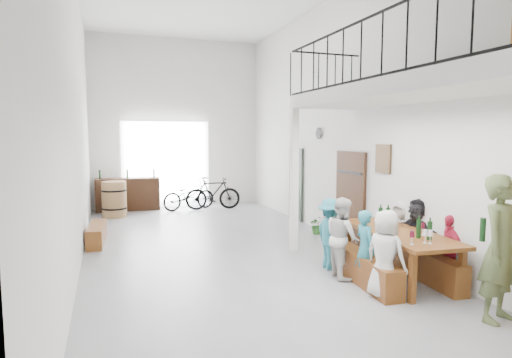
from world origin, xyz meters
name	(u,v)px	position (x,y,z in m)	size (l,w,h in m)	color
floor	(226,250)	(0.00, 0.00, 0.00)	(12.00, 12.00, 0.00)	slate
room_walls	(225,73)	(0.00, 0.00, 3.55)	(12.00, 12.00, 12.00)	silver
gateway_portal	(166,165)	(-0.40, 5.94, 1.40)	(2.80, 0.08, 2.80)	white
right_wall_decor	(398,169)	(2.70, -1.87, 1.74)	(0.07, 8.28, 5.07)	#A05B1B
balcony	(415,92)	(1.98, -3.13, 2.96)	(1.52, 5.62, 4.00)	white
tasting_table	(398,236)	(2.20, -2.58, 0.71)	(1.18, 2.42, 0.79)	brown
bench_inner	(361,267)	(1.55, -2.51, 0.23)	(0.32, 2.00, 0.46)	brown
bench_wall	(418,263)	(2.57, -2.64, 0.24)	(0.27, 2.09, 0.48)	brown
tableware	(403,223)	(2.24, -2.64, 0.93)	(0.73, 1.74, 0.35)	black
side_bench	(97,234)	(-2.50, 1.50, 0.20)	(0.32, 1.45, 0.41)	brown
oak_barrel	(114,199)	(-2.07, 4.62, 0.52)	(0.70, 0.70, 1.03)	olive
serving_counter	(128,194)	(-1.64, 5.65, 0.51)	(1.93, 0.54, 1.02)	#391F0E
counter_bottles	(127,174)	(-1.64, 5.65, 1.16)	(1.69, 0.09, 0.28)	black
guest_left_a	(386,254)	(1.47, -3.25, 0.64)	(0.63, 0.41, 1.29)	silver
guest_left_b	(365,248)	(1.50, -2.69, 0.60)	(0.43, 0.29, 1.19)	teal
guest_left_c	(343,237)	(1.38, -2.21, 0.67)	(0.65, 0.50, 1.33)	silver
guest_left_d	(331,234)	(1.41, -1.76, 0.62)	(0.81, 0.46, 1.25)	teal
guest_right_a	(449,250)	(2.76, -3.10, 0.56)	(0.65, 0.27, 1.12)	#C0203C
guest_right_b	(417,235)	(2.74, -2.39, 0.64)	(1.19, 0.38, 1.28)	black
guest_right_c	(400,233)	(2.76, -1.92, 0.57)	(0.56, 0.36, 1.15)	silver
host_standing	(501,248)	(2.36, -4.35, 0.93)	(0.68, 0.45, 1.86)	#4E5B33
potted_plant	(317,225)	(2.45, 0.72, 0.22)	(0.39, 0.34, 0.44)	#1C4B1D
bicycle_near	(189,195)	(0.18, 5.11, 0.46)	(0.61, 1.76, 0.92)	black
bicycle_far	(213,193)	(0.91, 4.88, 0.52)	(0.49, 1.74, 1.05)	black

